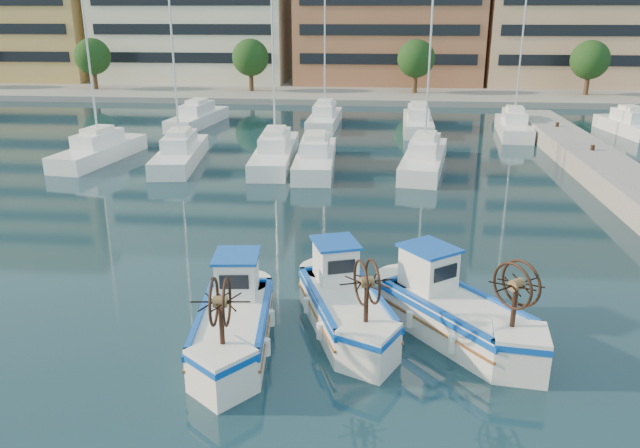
% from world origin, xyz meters
% --- Properties ---
extents(ground, '(300.00, 300.00, 0.00)m').
position_xyz_m(ground, '(0.00, 0.00, 0.00)').
color(ground, '#1B3B47').
rests_on(ground, ground).
extents(yacht_marina, '(40.26, 23.22, 11.50)m').
position_xyz_m(yacht_marina, '(-2.64, 27.57, 0.53)').
color(yacht_marina, white).
rests_on(yacht_marina, ground).
extents(fishing_boat_a, '(2.38, 4.86, 2.97)m').
position_xyz_m(fishing_boat_a, '(-3.63, -0.43, 0.82)').
color(fishing_boat_a, white).
rests_on(fishing_boat_a, ground).
extents(fishing_boat_b, '(3.33, 4.93, 2.98)m').
position_xyz_m(fishing_boat_b, '(-0.56, 0.98, 0.82)').
color(fishing_boat_b, white).
rests_on(fishing_boat_b, ground).
extents(fishing_boat_c, '(4.50, 4.94, 3.08)m').
position_xyz_m(fishing_boat_c, '(2.63, 0.73, 0.85)').
color(fishing_boat_c, white).
rests_on(fishing_boat_c, ground).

